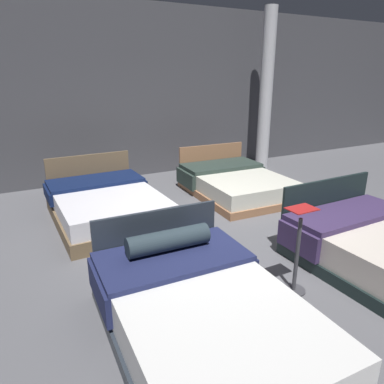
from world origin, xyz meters
The scene contains 7 objects.
ground_plane centered at (0.00, 0.00, -0.01)m, with size 18.00×18.00×0.02m, color #5B5B60.
showroom_back_wall centered at (0.00, 3.49, 1.75)m, with size 18.00×0.06×3.50m, color #47474C.
bed_0 centered at (-1.19, -1.63, 0.25)m, with size 1.51×2.22×0.82m.
bed_2 centered at (-1.21, 1.31, 0.24)m, with size 1.56×2.06×0.84m.
bed_3 centered at (1.22, 1.40, 0.21)m, with size 1.63×2.10×0.77m.
price_sign centered at (0.00, -1.48, 0.35)m, with size 0.28×0.24×0.92m.
support_pillar centered at (2.93, 2.77, 1.75)m, with size 0.29×0.29×3.50m, color silver.
Camera 1 is at (-2.40, -3.78, 2.14)m, focal length 33.19 mm.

